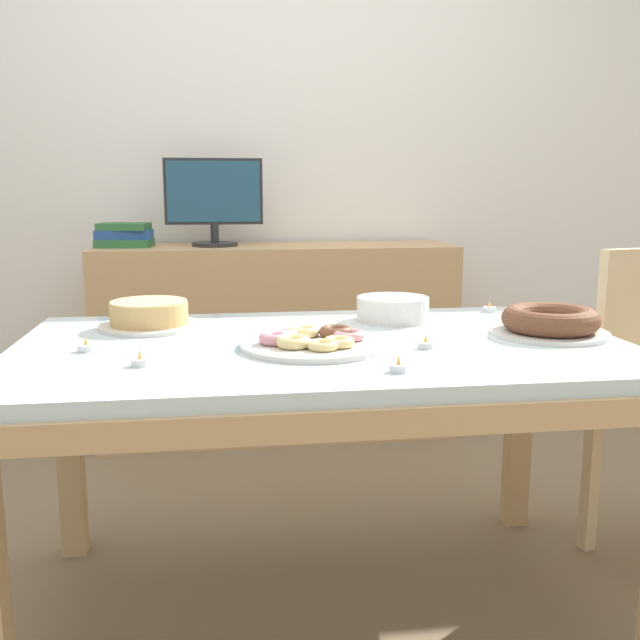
{
  "coord_description": "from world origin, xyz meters",
  "views": [
    {
      "loc": [
        -0.26,
        -1.74,
        1.12
      ],
      "look_at": [
        -0.01,
        -0.03,
        0.8
      ],
      "focal_mm": 40.0,
      "sensor_mm": 36.0,
      "label": 1
    }
  ],
  "objects_px": {
    "book_stack": "(124,235)",
    "tealight_near_front": "(490,309)",
    "tealight_right_edge": "(140,361)",
    "plate_stack": "(393,309)",
    "tealight_near_cakes": "(426,344)",
    "cake_chocolate_round": "(149,316)",
    "tealight_left_edge": "(398,367)",
    "computer_monitor": "(214,202)",
    "pastry_platter": "(313,341)",
    "tealight_centre": "(86,347)",
    "cake_golden_bundt": "(550,322)"
  },
  "relations": [
    {
      "from": "cake_chocolate_round",
      "to": "tealight_near_front",
      "type": "distance_m",
      "value": 1.03
    },
    {
      "from": "book_stack",
      "to": "tealight_right_edge",
      "type": "relative_size",
      "value": 6.11
    },
    {
      "from": "computer_monitor",
      "to": "plate_stack",
      "type": "bearing_deg",
      "value": -66.52
    },
    {
      "from": "plate_stack",
      "to": "tealight_near_cakes",
      "type": "distance_m",
      "value": 0.37
    },
    {
      "from": "plate_stack",
      "to": "tealight_centre",
      "type": "height_order",
      "value": "plate_stack"
    },
    {
      "from": "computer_monitor",
      "to": "book_stack",
      "type": "bearing_deg",
      "value": 179.79
    },
    {
      "from": "cake_golden_bundt",
      "to": "tealight_right_edge",
      "type": "xyz_separation_m",
      "value": [
        -1.03,
        -0.19,
        -0.02
      ]
    },
    {
      "from": "tealight_near_front",
      "to": "tealight_centre",
      "type": "bearing_deg",
      "value": -161.19
    },
    {
      "from": "plate_stack",
      "to": "tealight_left_edge",
      "type": "relative_size",
      "value": 5.25
    },
    {
      "from": "tealight_near_front",
      "to": "computer_monitor",
      "type": "bearing_deg",
      "value": 128.32
    },
    {
      "from": "tealight_centre",
      "to": "tealight_left_edge",
      "type": "xyz_separation_m",
      "value": [
        0.68,
        -0.29,
        0.0
      ]
    },
    {
      "from": "tealight_right_edge",
      "to": "tealight_near_cakes",
      "type": "xyz_separation_m",
      "value": [
        0.66,
        0.08,
        0.0
      ]
    },
    {
      "from": "tealight_right_edge",
      "to": "tealight_centre",
      "type": "distance_m",
      "value": 0.21
    },
    {
      "from": "tealight_near_front",
      "to": "tealight_near_cakes",
      "type": "relative_size",
      "value": 1.0
    },
    {
      "from": "tealight_near_front",
      "to": "plate_stack",
      "type": "bearing_deg",
      "value": -162.74
    },
    {
      "from": "cake_chocolate_round",
      "to": "tealight_left_edge",
      "type": "bearing_deg",
      "value": -45.14
    },
    {
      "from": "pastry_platter",
      "to": "plate_stack",
      "type": "height_order",
      "value": "plate_stack"
    },
    {
      "from": "tealight_right_edge",
      "to": "cake_golden_bundt",
      "type": "bearing_deg",
      "value": 10.23
    },
    {
      "from": "book_stack",
      "to": "cake_chocolate_round",
      "type": "height_order",
      "value": "book_stack"
    },
    {
      "from": "tealight_near_front",
      "to": "tealight_right_edge",
      "type": "distance_m",
      "value": 1.15
    },
    {
      "from": "tealight_near_cakes",
      "to": "pastry_platter",
      "type": "bearing_deg",
      "value": 169.79
    },
    {
      "from": "tealight_near_cakes",
      "to": "tealight_left_edge",
      "type": "height_order",
      "value": "same"
    },
    {
      "from": "plate_stack",
      "to": "tealight_near_front",
      "type": "relative_size",
      "value": 5.25
    },
    {
      "from": "book_stack",
      "to": "tealight_left_edge",
      "type": "bearing_deg",
      "value": -66.41
    },
    {
      "from": "plate_stack",
      "to": "tealight_right_edge",
      "type": "distance_m",
      "value": 0.81
    },
    {
      "from": "computer_monitor",
      "to": "cake_chocolate_round",
      "type": "distance_m",
      "value": 1.24
    },
    {
      "from": "tealight_right_edge",
      "to": "tealight_left_edge",
      "type": "distance_m",
      "value": 0.56
    },
    {
      "from": "cake_golden_bundt",
      "to": "pastry_platter",
      "type": "bearing_deg",
      "value": -174.87
    },
    {
      "from": "tealight_right_edge",
      "to": "plate_stack",
      "type": "bearing_deg",
      "value": 33.69
    },
    {
      "from": "computer_monitor",
      "to": "tealight_near_front",
      "type": "xyz_separation_m",
      "value": [
        0.85,
        -1.07,
        -0.31
      ]
    },
    {
      "from": "tealight_near_cakes",
      "to": "tealight_right_edge",
      "type": "bearing_deg",
      "value": -173.06
    },
    {
      "from": "cake_chocolate_round",
      "to": "tealight_near_cakes",
      "type": "bearing_deg",
      "value": -27.47
    },
    {
      "from": "plate_stack",
      "to": "tealight_left_edge",
      "type": "xyz_separation_m",
      "value": [
        -0.13,
        -0.58,
        -0.02
      ]
    },
    {
      "from": "cake_chocolate_round",
      "to": "pastry_platter",
      "type": "relative_size",
      "value": 0.78
    },
    {
      "from": "pastry_platter",
      "to": "computer_monitor",
      "type": "bearing_deg",
      "value": 98.87
    },
    {
      "from": "cake_golden_bundt",
      "to": "computer_monitor",
      "type": "bearing_deg",
      "value": 121.13
    },
    {
      "from": "book_stack",
      "to": "tealight_near_front",
      "type": "relative_size",
      "value": 6.11
    },
    {
      "from": "plate_stack",
      "to": "tealight_centre",
      "type": "relative_size",
      "value": 5.25
    },
    {
      "from": "plate_stack",
      "to": "tealight_near_cakes",
      "type": "xyz_separation_m",
      "value": [
        -0.01,
        -0.37,
        -0.02
      ]
    },
    {
      "from": "tealight_left_edge",
      "to": "tealight_near_cakes",
      "type": "bearing_deg",
      "value": 60.05
    },
    {
      "from": "computer_monitor",
      "to": "cake_golden_bundt",
      "type": "relative_size",
      "value": 1.4
    },
    {
      "from": "tealight_near_cakes",
      "to": "tealight_centre",
      "type": "distance_m",
      "value": 0.81
    },
    {
      "from": "cake_golden_bundt",
      "to": "plate_stack",
      "type": "xyz_separation_m",
      "value": [
        -0.36,
        0.26,
        0.0
      ]
    },
    {
      "from": "computer_monitor",
      "to": "tealight_near_cakes",
      "type": "xyz_separation_m",
      "value": [
        0.5,
        -1.55,
        -0.31
      ]
    },
    {
      "from": "cake_golden_bundt",
      "to": "tealight_left_edge",
      "type": "relative_size",
      "value": 7.58
    },
    {
      "from": "tealight_right_edge",
      "to": "tealight_left_edge",
      "type": "relative_size",
      "value": 1.0
    },
    {
      "from": "tealight_right_edge",
      "to": "tealight_centre",
      "type": "xyz_separation_m",
      "value": [
        -0.14,
        0.16,
        0.0
      ]
    },
    {
      "from": "computer_monitor",
      "to": "cake_chocolate_round",
      "type": "relative_size",
      "value": 1.54
    },
    {
      "from": "computer_monitor",
      "to": "plate_stack",
      "type": "distance_m",
      "value": 1.31
    },
    {
      "from": "computer_monitor",
      "to": "pastry_platter",
      "type": "bearing_deg",
      "value": -81.13
    }
  ]
}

